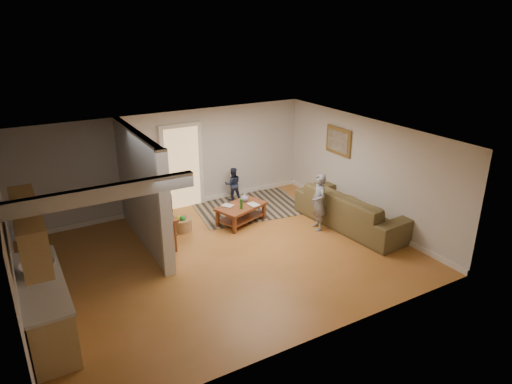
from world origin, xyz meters
TOP-DOWN VIEW (x-y plane):
  - ground at (0.00, 0.00)m, footprint 7.50×7.50m
  - room_shell at (-1.07, 0.43)m, footprint 7.54×6.02m
  - area_rug at (1.74, 2.07)m, footprint 2.93×2.31m
  - sofa at (3.30, -0.15)m, footprint 1.38×3.00m
  - coffee_table at (1.11, 1.30)m, footprint 1.33×1.03m
  - tv_console at (-0.94, 1.20)m, footprint 0.52×1.20m
  - speaker_left at (-1.00, 1.07)m, footprint 0.11×0.11m
  - speaker_right at (-1.00, 2.70)m, footprint 0.11×0.11m
  - toy_basket at (-0.28, 1.60)m, footprint 0.45×0.45m
  - child at (2.50, 0.12)m, footprint 0.44×0.56m
  - toddler at (1.61, 2.70)m, footprint 0.52×0.45m

SIDE VIEW (x-z plane):
  - ground at x=0.00m, z-range 0.00..0.00m
  - sofa at x=3.30m, z-range -0.42..0.42m
  - child at x=2.50m, z-range -0.67..0.67m
  - toddler at x=1.61m, z-range -0.46..0.46m
  - area_rug at x=1.74m, z-range 0.00..0.01m
  - toy_basket at x=-0.28m, z-range -0.03..0.36m
  - coffee_table at x=1.11m, z-range 0.01..0.71m
  - speaker_left at x=-1.00m, z-range 0.00..1.01m
  - speaker_right at x=-1.00m, z-range 0.00..1.05m
  - tv_console at x=-0.94m, z-range 0.17..1.18m
  - room_shell at x=-1.07m, z-range 0.20..2.72m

